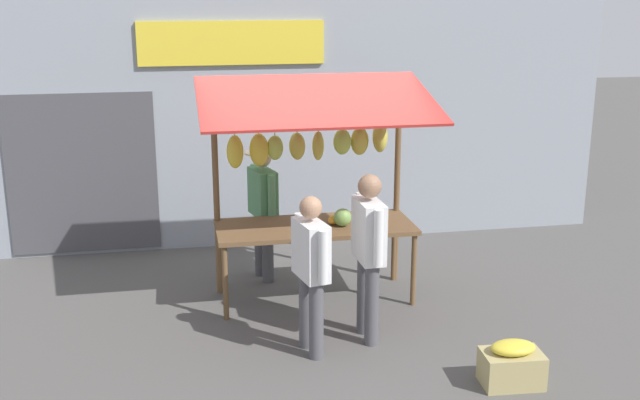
{
  "coord_description": "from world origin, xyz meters",
  "views": [
    {
      "loc": [
        1.49,
        8.05,
        3.43
      ],
      "look_at": [
        0.0,
        0.3,
        1.25
      ],
      "focal_mm": 43.16,
      "sensor_mm": 36.0,
      "label": 1
    }
  ],
  "objects_px": {
    "produce_crate_near": "(512,365)",
    "shopper_in_grey_tee": "(311,265)",
    "vendor_with_sunhat": "(263,203)",
    "shopper_in_striped_shirt": "(369,245)",
    "market_stall": "(315,163)"
  },
  "relations": [
    {
      "from": "produce_crate_near",
      "to": "shopper_in_grey_tee",
      "type": "bearing_deg",
      "value": -30.43
    },
    {
      "from": "vendor_with_sunhat",
      "to": "shopper_in_striped_shirt",
      "type": "bearing_deg",
      "value": 10.43
    },
    {
      "from": "shopper_in_grey_tee",
      "to": "shopper_in_striped_shirt",
      "type": "distance_m",
      "value": 0.65
    },
    {
      "from": "shopper_in_grey_tee",
      "to": "shopper_in_striped_shirt",
      "type": "bearing_deg",
      "value": -84.06
    },
    {
      "from": "vendor_with_sunhat",
      "to": "shopper_in_striped_shirt",
      "type": "relative_size",
      "value": 0.94
    },
    {
      "from": "shopper_in_grey_tee",
      "to": "produce_crate_near",
      "type": "xyz_separation_m",
      "value": [
        -1.64,
        0.97,
        -0.71
      ]
    },
    {
      "from": "market_stall",
      "to": "produce_crate_near",
      "type": "xyz_separation_m",
      "value": [
        -1.35,
        2.36,
        -1.37
      ]
    },
    {
      "from": "market_stall",
      "to": "shopper_in_striped_shirt",
      "type": "relative_size",
      "value": 1.46
    },
    {
      "from": "vendor_with_sunhat",
      "to": "shopper_in_grey_tee",
      "type": "xyz_separation_m",
      "value": [
        -0.21,
        2.07,
        -0.05
      ]
    },
    {
      "from": "shopper_in_grey_tee",
      "to": "market_stall",
      "type": "bearing_deg",
      "value": -24.08
    },
    {
      "from": "shopper_in_grey_tee",
      "to": "vendor_with_sunhat",
      "type": "bearing_deg",
      "value": -6.37
    },
    {
      "from": "market_stall",
      "to": "vendor_with_sunhat",
      "type": "height_order",
      "value": "market_stall"
    },
    {
      "from": "market_stall",
      "to": "produce_crate_near",
      "type": "height_order",
      "value": "market_stall"
    },
    {
      "from": "shopper_in_grey_tee",
      "to": "shopper_in_striped_shirt",
      "type": "relative_size",
      "value": 0.92
    },
    {
      "from": "vendor_with_sunhat",
      "to": "shopper_in_grey_tee",
      "type": "height_order",
      "value": "vendor_with_sunhat"
    }
  ]
}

